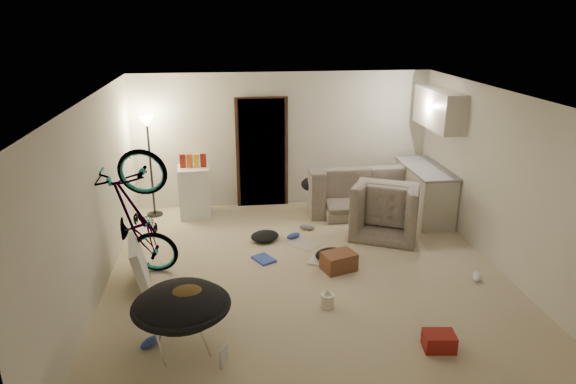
{
  "coord_description": "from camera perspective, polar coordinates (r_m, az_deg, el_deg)",
  "views": [
    {
      "loc": [
        -1.07,
        -6.3,
        3.48
      ],
      "look_at": [
        -0.21,
        0.6,
        1.06
      ],
      "focal_mm": 32.0,
      "sensor_mm": 36.0,
      "label": 1
    }
  ],
  "objects": [
    {
      "name": "floor",
      "position": [
        7.28,
        2.23,
        -9.46
      ],
      "size": [
        5.5,
        6.0,
        0.02
      ],
      "primitive_type": "cube",
      "color": "beige",
      "rests_on": "ground"
    },
    {
      "name": "ceiling",
      "position": [
        6.46,
        2.52,
        10.57
      ],
      "size": [
        5.5,
        6.0,
        0.02
      ],
      "primitive_type": "cube",
      "color": "white",
      "rests_on": "wall_back"
    },
    {
      "name": "wall_back",
      "position": [
        9.63,
        -0.57,
        5.82
      ],
      "size": [
        5.5,
        0.02,
        2.5
      ],
      "primitive_type": "cube",
      "color": "silver",
      "rests_on": "floor"
    },
    {
      "name": "wall_front",
      "position": [
        4.11,
        9.42,
        -13.89
      ],
      "size": [
        5.5,
        0.02,
        2.5
      ],
      "primitive_type": "cube",
      "color": "silver",
      "rests_on": "floor"
    },
    {
      "name": "wall_left",
      "position": [
        6.89,
        -20.92,
        -0.98
      ],
      "size": [
        0.02,
        6.0,
        2.5
      ],
      "primitive_type": "cube",
      "color": "silver",
      "rests_on": "floor"
    },
    {
      "name": "wall_right",
      "position": [
        7.7,
        23.08,
        0.8
      ],
      "size": [
        0.02,
        6.0,
        2.5
      ],
      "primitive_type": "cube",
      "color": "silver",
      "rests_on": "floor"
    },
    {
      "name": "doorway",
      "position": [
        9.61,
        -2.91,
        4.35
      ],
      "size": [
        0.85,
        0.1,
        2.04
      ],
      "primitive_type": "cube",
      "color": "black",
      "rests_on": "floor"
    },
    {
      "name": "door_trim",
      "position": [
        9.58,
        -2.9,
        4.31
      ],
      "size": [
        0.97,
        0.04,
        2.1
      ],
      "primitive_type": "cube",
      "color": "#371F13",
      "rests_on": "floor"
    },
    {
      "name": "floor_lamp",
      "position": [
        9.3,
        -15.21,
        5.02
      ],
      "size": [
        0.28,
        0.28,
        1.81
      ],
      "color": "black",
      "rests_on": "floor"
    },
    {
      "name": "kitchen_counter",
      "position": [
        9.5,
        14.89,
        -0.11
      ],
      "size": [
        0.6,
        1.5,
        0.88
      ],
      "primitive_type": "cube",
      "color": "beige",
      "rests_on": "floor"
    },
    {
      "name": "counter_top",
      "position": [
        9.37,
        15.13,
        2.54
      ],
      "size": [
        0.64,
        1.54,
        0.04
      ],
      "primitive_type": "cube",
      "color": "gray",
      "rests_on": "kitchen_counter"
    },
    {
      "name": "kitchen_uppers",
      "position": [
        9.18,
        16.46,
        8.85
      ],
      "size": [
        0.38,
        1.4,
        0.65
      ],
      "primitive_type": "cube",
      "color": "beige",
      "rests_on": "wall_right"
    },
    {
      "name": "sofa",
      "position": [
        9.64,
        8.7,
        -0.1
      ],
      "size": [
        2.26,
        0.91,
        0.66
      ],
      "primitive_type": "imported",
      "rotation": [
        0.0,
        0.0,
        3.16
      ],
      "color": "#39413A",
      "rests_on": "floor"
    },
    {
      "name": "armchair",
      "position": [
        8.73,
        11.03,
        -2.23
      ],
      "size": [
        1.34,
        1.28,
        0.68
      ],
      "primitive_type": "imported",
      "rotation": [
        0.0,
        0.0,
        2.69
      ],
      "color": "#39413A",
      "rests_on": "floor"
    },
    {
      "name": "bicycle",
      "position": [
        7.37,
        -16.18,
        -5.45
      ],
      "size": [
        2.01,
        1.11,
        1.1
      ],
      "primitive_type": "imported",
      "rotation": [
        0.0,
        -0.17,
        1.42
      ],
      "color": "black",
      "rests_on": "floor"
    },
    {
      "name": "book_asset",
      "position": [
        5.64,
        -7.48,
        -18.96
      ],
      "size": [
        0.28,
        0.25,
        0.02
      ],
      "primitive_type": "imported",
      "rotation": [
        0.0,
        0.0,
        1.07
      ],
      "color": "maroon",
      "rests_on": "floor"
    },
    {
      "name": "mini_fridge",
      "position": [
        9.37,
        -10.36,
        0.05
      ],
      "size": [
        0.57,
        0.57,
        0.91
      ],
      "primitive_type": "cube",
      "rotation": [
        0.0,
        0.0,
        0.06
      ],
      "color": "white",
      "rests_on": "floor"
    },
    {
      "name": "snack_box_0",
      "position": [
        9.22,
        -11.62,
        3.2
      ],
      "size": [
        0.11,
        0.09,
        0.3
      ],
      "primitive_type": "cube",
      "rotation": [
        0.0,
        0.0,
        0.26
      ],
      "color": "maroon",
      "rests_on": "mini_fridge"
    },
    {
      "name": "snack_box_1",
      "position": [
        9.21,
        -10.87,
        3.24
      ],
      "size": [
        0.11,
        0.08,
        0.3
      ],
      "primitive_type": "cube",
      "rotation": [
        0.0,
        0.0,
        -0.16
      ],
      "color": "#C64F18",
      "rests_on": "mini_fridge"
    },
    {
      "name": "snack_box_2",
      "position": [
        9.2,
        -10.13,
        3.27
      ],
      "size": [
        0.1,
        0.08,
        0.3
      ],
      "primitive_type": "cube",
      "rotation": [
        0.0,
        0.0,
        0.06
      ],
      "color": "gold",
      "rests_on": "mini_fridge"
    },
    {
      "name": "snack_box_3",
      "position": [
        9.2,
        -9.38,
        3.3
      ],
      "size": [
        0.11,
        0.08,
        0.3
      ],
      "primitive_type": "cube",
      "rotation": [
        0.0,
        0.0,
        -0.08
      ],
      "color": "maroon",
      "rests_on": "mini_fridge"
    },
    {
      "name": "saucer_chair",
      "position": [
        5.75,
        -11.7,
        -13.06
      ],
      "size": [
        1.06,
        1.06,
        0.75
      ],
      "color": "silver",
      "rests_on": "floor"
    },
    {
      "name": "hoodie",
      "position": [
        5.61,
        -11.35,
        -11.4
      ],
      "size": [
        0.59,
        0.54,
        0.22
      ],
      "primitive_type": "ellipsoid",
      "rotation": [
        0.0,
        0.0,
        0.34
      ],
      "color": "#523C1C",
      "rests_on": "saucer_chair"
    },
    {
      "name": "sofa_drape",
      "position": [
        9.37,
        3.16,
        0.89
      ],
      "size": [
        0.57,
        0.48,
        0.28
      ],
      "primitive_type": "ellipsoid",
      "rotation": [
        0.0,
        0.0,
        0.03
      ],
      "color": "black",
      "rests_on": "sofa"
    },
    {
      "name": "tv_box",
      "position": [
        7.3,
        -16.23,
        -7.44
      ],
      "size": [
        0.39,
        0.94,
        0.61
      ],
      "primitive_type": "cube",
      "rotation": [
        0.0,
        -0.21,
        0.18
      ],
      "color": "silver",
      "rests_on": "floor"
    },
    {
      "name": "drink_case_a",
      "position": [
        7.43,
        5.67,
        -7.69
      ],
      "size": [
        0.54,
        0.45,
        0.26
      ],
      "primitive_type": "cube",
      "rotation": [
        0.0,
        0.0,
        0.32
      ],
      "color": "brown",
      "rests_on": "floor"
    },
    {
      "name": "drink_case_b",
      "position": [
        6.06,
        16.44,
        -15.61
      ],
      "size": [
        0.37,
        0.29,
        0.19
      ],
      "primitive_type": "cube",
      "rotation": [
        0.0,
        0.0,
        -0.13
      ],
      "color": "maroon",
      "rests_on": "floor"
    },
    {
      "name": "juicer",
      "position": [
        6.56,
        4.4,
        -11.85
      ],
      "size": [
        0.18,
        0.18,
        0.25
      ],
      "color": "silver",
      "rests_on": "floor"
    },
    {
      "name": "newspaper",
      "position": [
        8.24,
        1.74,
        -5.76
      ],
      "size": [
        0.62,
        0.63,
        0.01
      ],
      "primitive_type": "cube",
      "rotation": [
        0.0,
        0.0,
        0.73
      ],
      "color": "#B2ACA5",
      "rests_on": "floor"
    },
    {
      "name": "book_blue",
      "position": [
        7.72,
        -2.7,
        -7.46
      ],
      "size": [
        0.38,
        0.41,
        0.03
      ],
      "primitive_type": "cube",
      "rotation": [
        0.0,
        0.0,
        0.52
      ],
      "color": "#334CB8",
      "rests_on": "floor"
    },
    {
      "name": "book_white",
      "position": [
        7.68,
        3.2,
        -7.66
      ],
      "size": [
        0.31,
        0.34,
        0.03
      ],
      "primitive_type": "cube",
      "rotation": [
        0.0,
        0.0,
        -0.42
      ],
      "color": "silver",
      "rests_on": "floor"
    },
    {
      "name": "shoe_0",
      "position": [
        8.41,
        0.6,
        -4.88
      ],
      "size": [
        0.27,
        0.22,
        0.09
      ],
      "primitive_type": "ellipsoid",
      "rotation": [
        0.0,
        0.0,
        0.51
      ],
      "color": "#334CB8",
      "rests_on": "floor"
    },
    {
      "name": "shoe_1",
      "position": [
        8.73,
        2.12,
        -3.93
      ],
      "size": [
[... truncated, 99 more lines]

